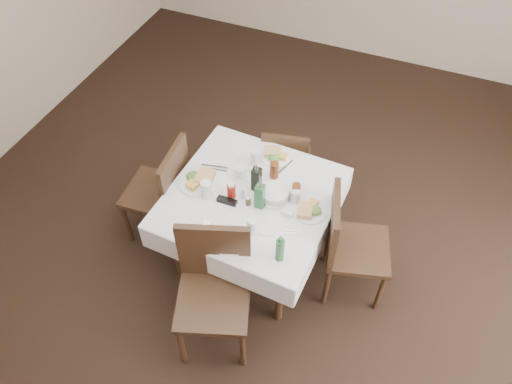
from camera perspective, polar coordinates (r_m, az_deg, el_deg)
ground_plane at (r=4.12m, az=1.49°, el=-9.88°), size 7.00×7.00×0.00m
room_shell at (r=2.81m, az=2.18°, el=8.72°), size 6.04×7.04×2.80m
dining_table at (r=3.71m, az=-0.55°, el=-1.35°), size 1.25×1.25×0.76m
chair_north at (r=4.31m, az=3.38°, el=3.68°), size 0.47×0.47×0.83m
chair_south at (r=3.43m, az=-4.83°, el=-10.16°), size 0.62×0.62×1.03m
chair_east at (r=3.70m, az=10.29°, el=-5.52°), size 0.57×0.57×0.97m
chair_west at (r=4.04m, az=-10.44°, el=0.49°), size 0.50×0.50×0.98m
meal_north at (r=3.91m, az=2.20°, el=4.22°), size 0.24×0.24×0.05m
meal_south at (r=3.38m, az=-2.83°, el=-5.31°), size 0.28×0.28×0.06m
meal_east at (r=3.55m, az=6.10°, el=-2.04°), size 0.25×0.25×0.06m
meal_west at (r=3.74m, az=-6.49°, el=1.39°), size 0.30×0.30×0.07m
side_plate_a at (r=3.86m, az=-1.15°, el=3.29°), size 0.16×0.16×0.01m
side_plate_b at (r=3.45m, az=1.29°, el=-4.04°), size 0.15×0.15×0.01m
water_n at (r=3.81m, az=-0.06°, el=3.89°), size 0.08×0.08×0.14m
water_s at (r=3.38m, az=-0.43°, el=-3.93°), size 0.07×0.07×0.13m
water_e at (r=3.57m, az=4.55°, el=-0.56°), size 0.06×0.06×0.12m
water_w at (r=3.60m, az=-5.71°, el=0.28°), size 0.08×0.08×0.15m
iced_tea_a at (r=3.72m, az=2.09°, el=2.51°), size 0.07×0.07×0.14m
iced_tea_b at (r=3.60m, az=4.60°, el=0.11°), size 0.06×0.06×0.13m
bread_basket at (r=3.61m, az=2.11°, el=-0.27°), size 0.23×0.23×0.08m
oil_cruet_dark at (r=3.61m, az=0.05°, el=1.57°), size 0.06×0.06×0.26m
oil_cruet_green at (r=3.50m, az=0.45°, el=-0.39°), size 0.06×0.06×0.26m
ketchup_bottle at (r=3.60m, az=-2.84°, el=0.17°), size 0.06×0.06×0.14m
salt_shaker at (r=3.61m, az=-1.53°, el=-0.32°), size 0.03×0.03×0.07m
pepper_shaker at (r=3.56m, az=-0.91°, el=-0.97°), size 0.04×0.04×0.08m
coffee_mug at (r=3.74m, az=-1.79°, el=2.23°), size 0.13×0.13×0.10m
sunglasses at (r=3.60m, az=-3.33°, el=-1.01°), size 0.15×0.05×0.03m
green_bottle at (r=3.23m, az=2.75°, el=-6.59°), size 0.06×0.06×0.22m
sugar_caddy at (r=3.52m, az=3.63°, el=-2.43°), size 0.08×0.05×0.04m
cutlery_n at (r=3.85m, az=3.14°, el=2.93°), size 0.10×0.20×0.01m
cutlery_s at (r=3.46m, az=-5.99°, el=-4.42°), size 0.06×0.16×0.01m
cutlery_e at (r=3.44m, az=3.68°, el=-4.54°), size 0.17×0.08×0.01m
cutlery_w at (r=3.84m, az=-4.82°, el=2.76°), size 0.21×0.09×0.01m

